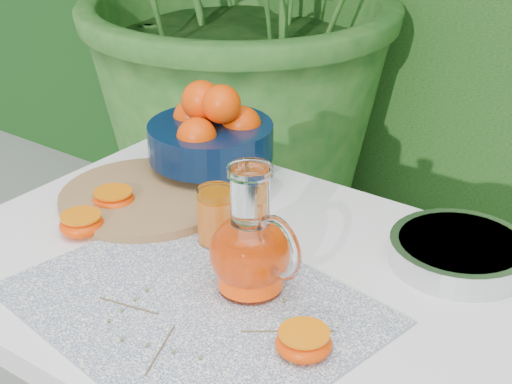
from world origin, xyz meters
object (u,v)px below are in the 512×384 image
Objects in this scene: fruit_bowl at (211,133)px; juice_pitcher at (251,249)px; saute_pan at (462,252)px; cutting_board at (146,198)px; white_table at (249,313)px.

juice_pitcher is at bearing -42.88° from fruit_bowl.
fruit_bowl is 0.74× the size of saute_pan.
juice_pitcher reaches higher than cutting_board.
cutting_board is at bearing -165.61° from saute_pan.
fruit_bowl is (0.02, 0.17, 0.08)m from cutting_board.
white_table is at bearing -140.33° from saute_pan.
juice_pitcher is 0.51× the size of saute_pan.
cutting_board is at bearing 165.59° from white_table.
cutting_board is 0.19m from fruit_bowl.
fruit_bowl is at bearing 83.32° from cutting_board.
cutting_board is 0.57m from saute_pan.
juice_pitcher is (0.04, -0.04, 0.15)m from white_table.
saute_pan reaches higher than cutting_board.
white_table is 3.42× the size of fruit_bowl.
white_table is at bearing -41.94° from fruit_bowl.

